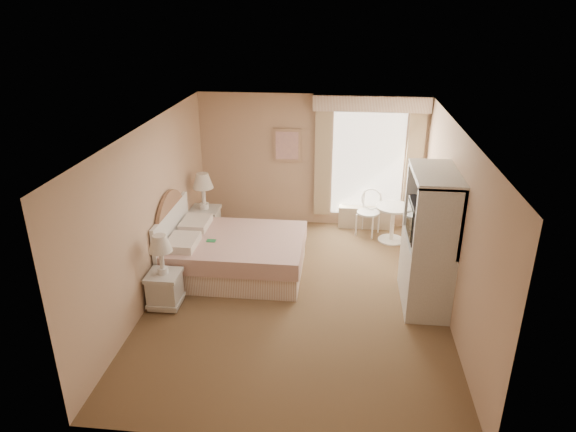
# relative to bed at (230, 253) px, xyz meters

# --- Properties ---
(room) EXTENTS (4.21, 5.51, 2.51)m
(room) POSITION_rel_bed_xyz_m (1.12, -0.61, 0.90)
(room) COLOR brown
(room) RESTS_ON ground
(window) EXTENTS (2.05, 0.22, 2.51)m
(window) POSITION_rel_bed_xyz_m (2.17, 2.05, 1.00)
(window) COLOR white
(window) RESTS_ON room
(framed_art) EXTENTS (0.52, 0.04, 0.62)m
(framed_art) POSITION_rel_bed_xyz_m (0.67, 2.11, 1.20)
(framed_art) COLOR tan
(framed_art) RESTS_ON room
(bed) EXTENTS (2.11, 1.62, 1.43)m
(bed) POSITION_rel_bed_xyz_m (0.00, 0.00, 0.00)
(bed) COLOR tan
(bed) RESTS_ON room
(nightstand_near) EXTENTS (0.45, 0.45, 1.09)m
(nightstand_near) POSITION_rel_bed_xyz_m (-0.72, -1.06, 0.07)
(nightstand_near) COLOR silver
(nightstand_near) RESTS_ON room
(nightstand_far) EXTENTS (0.51, 0.51, 1.23)m
(nightstand_far) POSITION_rel_bed_xyz_m (-0.72, 1.19, 0.12)
(nightstand_far) COLOR silver
(nightstand_far) RESTS_ON room
(round_table) EXTENTS (0.64, 0.64, 0.67)m
(round_table) POSITION_rel_bed_xyz_m (2.64, 1.47, 0.10)
(round_table) COLOR white
(round_table) RESTS_ON room
(cafe_chair) EXTENTS (0.54, 0.54, 0.86)m
(cafe_chair) POSITION_rel_bed_xyz_m (2.24, 1.76, 0.15)
(cafe_chair) COLOR white
(cafe_chair) RESTS_ON room
(armoire) EXTENTS (0.59, 1.19, 1.97)m
(armoire) POSITION_rel_bed_xyz_m (2.93, -0.55, 0.47)
(armoire) COLOR silver
(armoire) RESTS_ON room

